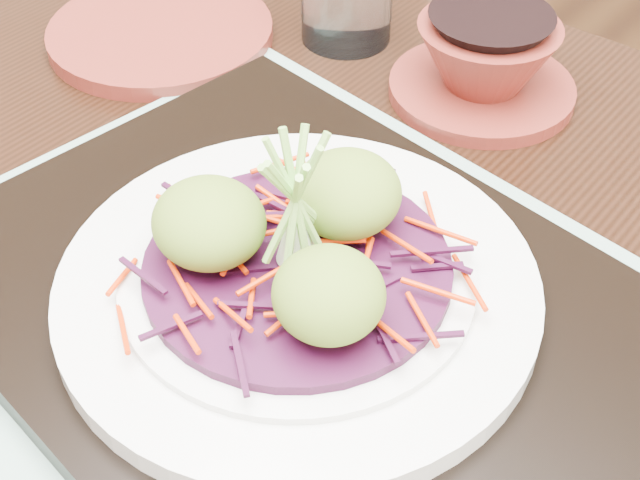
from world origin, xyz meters
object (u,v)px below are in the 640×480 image
Objects in this scene: terracotta_bowl_set at (485,65)px; terracotta_side_plate at (161,33)px; dining_table at (318,382)px; white_plate at (298,285)px; serving_tray at (298,307)px.

terracotta_side_plate is at bearing -158.00° from terracotta_bowl_set.
dining_table is 0.13m from white_plate.
serving_tray is 1.54× the size of white_plate.
serving_tray reaches higher than terracotta_side_plate.
terracotta_side_plate reaches higher than dining_table.
serving_tray is (0.01, -0.03, 0.11)m from dining_table.
terracotta_bowl_set reaches higher than dining_table.
dining_table is at bearing 109.37° from white_plate.
terracotta_bowl_set is at bearing 99.69° from white_plate.
white_plate reaches higher than serving_tray.
dining_table is 0.12m from serving_tray.
terracotta_bowl_set reaches higher than terracotta_side_plate.
serving_tray is 2.50× the size of terracotta_bowl_set.
serving_tray is at bearing -71.64° from dining_table.
terracotta_side_plate is 0.28m from terracotta_bowl_set.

